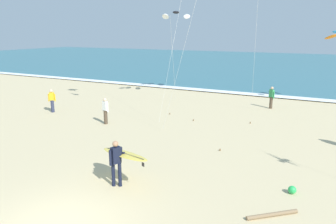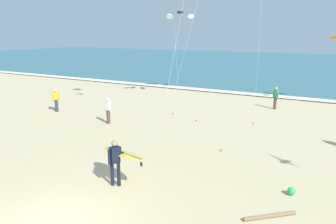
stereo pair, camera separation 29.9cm
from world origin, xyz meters
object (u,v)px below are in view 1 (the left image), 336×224
bystander_green_top (271,97)px  driftwood_log (272,215)px  bystander_yellow_top (52,101)px  kite_arc_charcoal_far (176,15)px  surfer_lead (120,157)px  bystander_white_top (105,111)px  beach_ball (292,190)px

bystander_green_top → driftwood_log: bystander_green_top is taller
bystander_yellow_top → driftwood_log: (15.85, -6.57, -0.75)m
kite_arc_charcoal_far → driftwood_log: size_ratio=4.09×
surfer_lead → driftwood_log: bearing=3.4°
surfer_lead → bystander_green_top: surfer_lead is taller
kite_arc_charcoal_far → bystander_white_top: size_ratio=4.34×
bystander_yellow_top → bystander_green_top: (13.13, 8.05, 0.00)m
kite_arc_charcoal_far → bystander_white_top: (-0.77, -7.98, -5.78)m
surfer_lead → kite_arc_charcoal_far: kite_arc_charcoal_far is taller
bystander_green_top → surfer_lead: bearing=-99.7°
kite_arc_charcoal_far → bystander_yellow_top: size_ratio=4.34×
surfer_lead → bystander_yellow_top: (-10.57, 6.88, -0.24)m
surfer_lead → bystander_white_top: 8.28m
kite_arc_charcoal_far → driftwood_log: 18.30m
surfer_lead → bystander_yellow_top: surfer_lead is taller
bystander_white_top → driftwood_log: (10.77, -5.88, -0.75)m
kite_arc_charcoal_far → bystander_green_top: 9.32m
driftwood_log → beach_ball: bearing=79.3°
driftwood_log → bystander_green_top: bearing=100.5°
bystander_yellow_top → driftwood_log: 17.18m
bystander_green_top → bystander_yellow_top: bearing=-148.5°
bystander_green_top → beach_ball: 13.21m
surfer_lead → driftwood_log: 5.38m
bystander_yellow_top → beach_ball: (16.19, -4.78, -0.67)m
kite_arc_charcoal_far → bystander_green_top: bearing=5.9°
kite_arc_charcoal_far → bystander_yellow_top: (-5.85, -7.29, -5.78)m
surfer_lead → beach_ball: 6.07m
bystander_yellow_top → bystander_green_top: size_ratio=1.00×
surfer_lead → driftwood_log: surfer_lead is taller
surfer_lead → kite_arc_charcoal_far: bearing=108.4°
kite_arc_charcoal_far → bystander_green_top: size_ratio=4.34×
bystander_white_top → bystander_green_top: 11.88m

